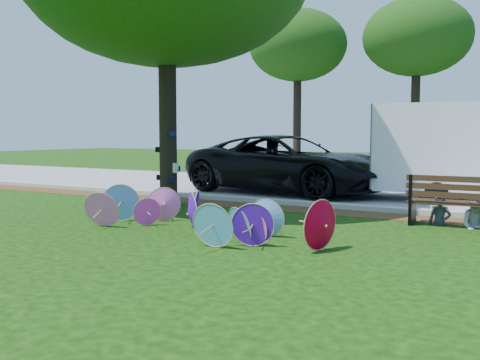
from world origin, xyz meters
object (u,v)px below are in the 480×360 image
Objects in this scene: park_bench at (459,201)px; person_right at (478,194)px; cargo_trailer at (440,147)px; parasol_pile at (199,214)px; person_left at (440,195)px; black_van at (287,164)px.

person_right is (0.35, 0.05, 0.16)m from park_bench.
cargo_trailer reaches higher than park_bench.
park_bench is at bearing -81.65° from cargo_trailer.
parasol_pile is at bearing -142.55° from park_bench.
parasol_pile is 4.41× the size of person_left.
black_van is 6.76m from park_bench.
person_left is (0.70, -4.13, -0.87)m from cargo_trailer.
black_van is 6.44m from person_left.
black_van is at bearing 102.20° from parasol_pile.
cargo_trailer reaches higher than person_right.
park_bench is (3.97, 3.23, 0.13)m from parasol_pile.
person_left is (3.62, 3.28, 0.23)m from parasol_pile.
cargo_trailer is 1.72× the size of park_bench.
park_bench is at bearing 39.13° from parasol_pile.
parasol_pile is 2.73× the size of park_bench.
cargo_trailer reaches higher than person_left.
person_left reaches higher than parasol_pile.
person_left is at bearing -86.13° from cargo_trailer.
cargo_trailer is 2.78× the size of person_left.
person_left is 0.70m from person_right.
person_right is (0.70, 0.00, 0.06)m from person_left.
person_left is (-0.35, 0.05, 0.09)m from park_bench.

